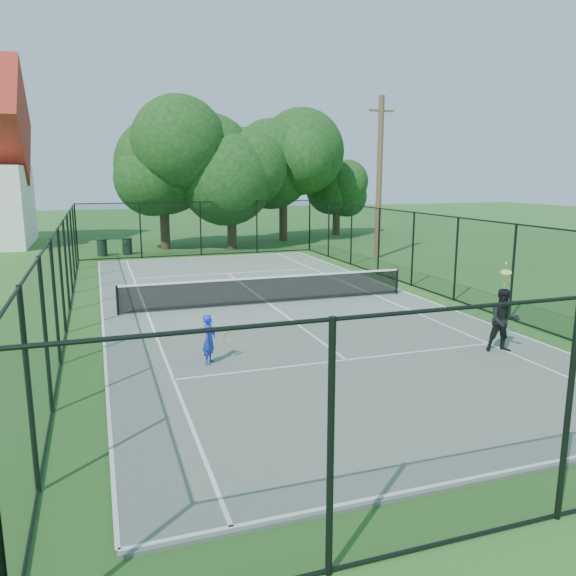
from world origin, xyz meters
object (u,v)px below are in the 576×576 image
object	(u,v)px
player_blue	(209,339)
player_black	(504,320)
trash_bin_right	(127,246)
tennis_net	(269,289)
trash_bin_left	(102,247)
utility_pole	(379,178)

from	to	relation	value
player_blue	player_black	bearing A→B (deg)	-11.54
trash_bin_right	player_blue	distance (m)	20.30
tennis_net	trash_bin_left	world-z (taller)	tennis_net
tennis_net	trash_bin_right	distance (m)	15.22
trash_bin_right	tennis_net	bearing A→B (deg)	-75.14
player_blue	player_black	xyz separation A→B (m)	(7.14, -1.46, 0.21)
trash_bin_right	trash_bin_left	bearing A→B (deg)	-175.03
tennis_net	trash_bin_left	distance (m)	15.51
tennis_net	utility_pole	size ratio (longest dim) A/B	1.19
trash_bin_left	player_blue	bearing A→B (deg)	-84.01
tennis_net	trash_bin_right	world-z (taller)	tennis_net
trash_bin_left	utility_pole	bearing A→B (deg)	-21.56
player_black	trash_bin_left	bearing A→B (deg)	113.18
tennis_net	trash_bin_left	bearing A→B (deg)	109.81
player_blue	player_black	world-z (taller)	player_black
tennis_net	player_blue	size ratio (longest dim) A/B	8.49
tennis_net	player_blue	xyz separation A→B (m)	(-3.14, -5.57, 0.07)
tennis_net	player_black	size ratio (longest dim) A/B	4.65
player_blue	trash_bin_left	bearing A→B (deg)	95.99
trash_bin_left	utility_pole	distance (m)	15.69
trash_bin_left	player_black	world-z (taller)	player_black
trash_bin_left	player_blue	size ratio (longest dim) A/B	0.80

